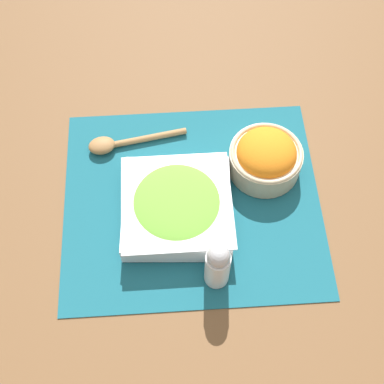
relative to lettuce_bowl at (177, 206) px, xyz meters
name	(u,v)px	position (x,y,z in m)	size (l,w,h in m)	color
ground_plane	(192,201)	(-0.03, -0.03, -0.03)	(3.00, 3.00, 0.00)	brown
placemat	(192,201)	(-0.03, -0.03, -0.03)	(0.46, 0.40, 0.00)	#195B6B
lettuce_bowl	(177,206)	(0.00, 0.00, 0.00)	(0.20, 0.20, 0.05)	white
carrot_bowl	(266,157)	(-0.16, -0.09, 0.01)	(0.13, 0.13, 0.08)	#C6B28E
wooden_spoon	(118,143)	(0.10, -0.15, -0.02)	(0.19, 0.06, 0.02)	#9E7042
pepper_shaker	(218,265)	(-0.06, 0.12, 0.03)	(0.04, 0.04, 0.11)	silver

